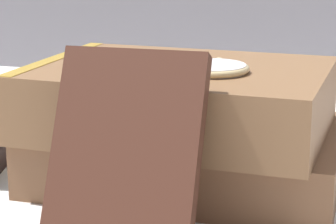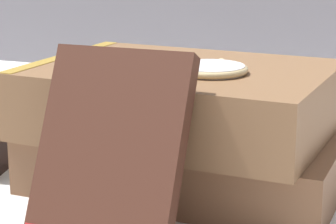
% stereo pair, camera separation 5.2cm
% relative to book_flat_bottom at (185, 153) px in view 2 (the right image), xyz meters
% --- Properties ---
extents(ground_plane, '(3.00, 3.00, 0.00)m').
position_rel_book_flat_bottom_xyz_m(ground_plane, '(0.01, -0.02, -0.02)').
color(ground_plane, silver).
extents(book_flat_bottom, '(0.24, 0.17, 0.04)m').
position_rel_book_flat_bottom_xyz_m(book_flat_bottom, '(0.00, 0.00, 0.00)').
color(book_flat_bottom, brown).
rests_on(book_flat_bottom, ground_plane).
extents(book_flat_top, '(0.23, 0.18, 0.05)m').
position_rel_book_flat_bottom_xyz_m(book_flat_top, '(-0.01, -0.01, 0.05)').
color(book_flat_top, brown).
rests_on(book_flat_top, book_flat_bottom).
extents(book_leaning_front, '(0.09, 0.07, 0.12)m').
position_rel_book_flat_bottom_xyz_m(book_leaning_front, '(-0.01, -0.13, 0.03)').
color(book_leaning_front, '#422319').
rests_on(book_leaning_front, ground_plane).
extents(pocket_watch, '(0.05, 0.06, 0.01)m').
position_rel_book_flat_bottom_xyz_m(pocket_watch, '(0.03, -0.03, 0.08)').
color(pocket_watch, silver).
rests_on(pocket_watch, book_flat_top).
extents(reading_glasses, '(0.10, 0.05, 0.00)m').
position_rel_book_flat_bottom_xyz_m(reading_glasses, '(-0.03, 0.12, -0.02)').
color(reading_glasses, '#4C3828').
rests_on(reading_glasses, ground_plane).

